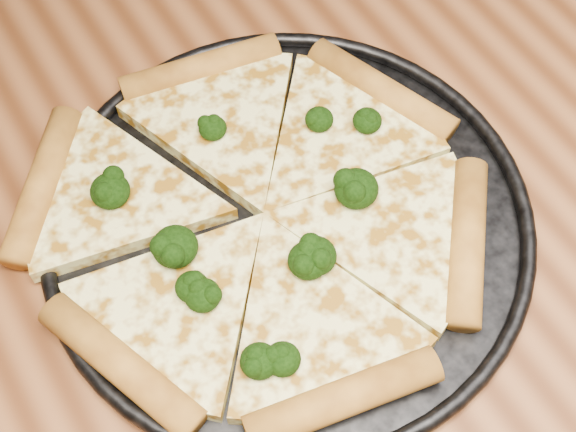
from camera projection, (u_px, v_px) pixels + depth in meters
dining_table at (330, 331)px, 0.68m from camera, size 1.20×0.90×0.75m
pizza_pan at (288, 222)px, 0.62m from camera, size 0.37×0.37×0.02m
pizza at (259, 214)px, 0.61m from camera, size 0.36×0.34×0.03m
broccoli_florets at (257, 235)px, 0.59m from camera, size 0.22×0.21×0.02m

